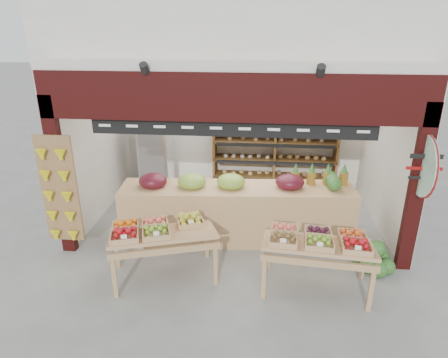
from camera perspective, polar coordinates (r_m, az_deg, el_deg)
ground at (r=7.65m, az=1.54°, el=-6.90°), size 60.00×60.00×0.00m
shop_structure at (r=8.33m, az=2.72°, el=23.48°), size 6.36×5.12×5.40m
banana_board at (r=6.87m, az=-22.52°, el=-1.80°), size 0.60×0.15×1.80m
gift_sign at (r=6.30m, az=26.67°, el=1.68°), size 0.04×0.93×0.92m
back_shelving at (r=9.04m, az=7.29°, el=5.23°), size 2.78×0.45×1.73m
refrigerator at (r=9.07m, az=-9.71°, el=3.34°), size 0.67×0.67×1.70m
cardboard_stack at (r=8.22m, az=-6.99°, el=-3.17°), size 0.98×0.73×0.61m
mid_counter at (r=7.03m, az=1.74°, el=-4.59°), size 4.06×1.08×1.24m
display_table_left at (r=6.02m, az=-9.81°, el=-7.37°), size 1.74×1.29×1.00m
display_table_right at (r=5.82m, az=13.33°, el=-8.66°), size 1.61×0.99×0.99m
watermelon_pile at (r=6.80m, az=20.64°, el=-10.82°), size 0.62×0.62×0.49m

